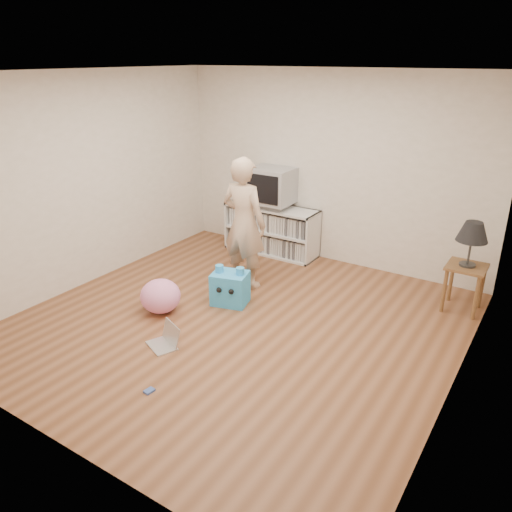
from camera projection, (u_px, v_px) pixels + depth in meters
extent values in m
plane|color=brown|center=(238.00, 323.00, 5.50)|extent=(4.50, 4.50, 0.00)
cube|color=beige|center=(331.00, 169.00, 6.77)|extent=(4.50, 0.02, 2.60)
cube|color=beige|center=(40.00, 293.00, 3.26)|extent=(4.50, 0.02, 2.60)
cube|color=beige|center=(86.00, 181.00, 6.14)|extent=(0.02, 4.50, 2.60)
cube|color=beige|center=(473.00, 254.00, 3.89)|extent=(0.02, 4.50, 2.60)
cube|color=white|center=(234.00, 72.00, 4.53)|extent=(4.50, 4.50, 0.01)
cube|color=white|center=(279.00, 226.00, 7.50)|extent=(1.40, 0.03, 0.70)
cube|color=white|center=(234.00, 222.00, 7.68)|extent=(0.03, 0.45, 0.70)
cube|color=white|center=(313.00, 238.00, 7.00)|extent=(0.03, 0.45, 0.70)
cube|color=white|center=(271.00, 251.00, 7.47)|extent=(1.40, 0.45, 0.03)
cube|color=white|center=(272.00, 230.00, 7.34)|extent=(1.34, 0.45, 0.03)
cube|color=white|center=(272.00, 208.00, 7.21)|extent=(1.40, 0.45, 0.03)
cube|color=silver|center=(272.00, 230.00, 7.34)|extent=(1.26, 0.36, 0.64)
cube|color=gray|center=(272.00, 205.00, 7.20)|extent=(0.45, 0.35, 0.07)
cube|color=#A1A1A6|center=(272.00, 185.00, 7.09)|extent=(0.60, 0.52, 0.50)
cube|color=black|center=(262.00, 189.00, 6.88)|extent=(0.50, 0.01, 0.40)
cylinder|color=brown|center=(444.00, 291.00, 5.65)|extent=(0.04, 0.04, 0.52)
cylinder|color=brown|center=(476.00, 298.00, 5.47)|extent=(0.04, 0.04, 0.52)
cylinder|color=brown|center=(451.00, 280.00, 5.91)|extent=(0.04, 0.04, 0.52)
cylinder|color=brown|center=(482.00, 287.00, 5.74)|extent=(0.04, 0.04, 0.52)
cube|color=brown|center=(467.00, 267.00, 5.59)|extent=(0.42, 0.42, 0.03)
cylinder|color=#333333|center=(467.00, 265.00, 5.58)|extent=(0.18, 0.18, 0.02)
cylinder|color=#333333|center=(470.00, 250.00, 5.51)|extent=(0.02, 0.02, 0.32)
imported|color=#D1AD8E|center=(244.00, 223.00, 6.11)|extent=(0.61, 0.40, 1.65)
cube|color=silver|center=(162.00, 346.00, 5.05)|extent=(0.38, 0.33, 0.01)
cube|color=silver|center=(171.00, 333.00, 5.06)|extent=(0.32, 0.19, 0.21)
cube|color=black|center=(171.00, 333.00, 5.06)|extent=(0.28, 0.16, 0.17)
cube|color=#425FB2|center=(149.00, 391.00, 4.37)|extent=(0.07, 0.10, 0.02)
cube|color=#30A6FF|center=(230.00, 288.00, 5.87)|extent=(0.48, 0.42, 0.38)
cylinder|color=#30A6FF|center=(219.00, 269.00, 5.81)|extent=(0.10, 0.10, 0.09)
cylinder|color=#30A6FF|center=(240.00, 271.00, 5.74)|extent=(0.10, 0.10, 0.09)
sphere|color=black|center=(219.00, 290.00, 5.72)|extent=(0.06, 0.06, 0.06)
sphere|color=black|center=(231.00, 292.00, 5.68)|extent=(0.06, 0.06, 0.06)
ellipsoid|color=pink|center=(160.00, 296.00, 5.67)|extent=(0.54, 0.54, 0.39)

